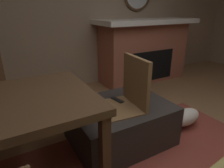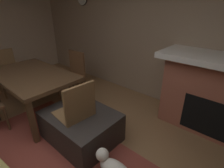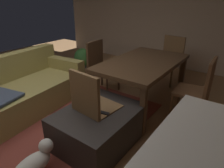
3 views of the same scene
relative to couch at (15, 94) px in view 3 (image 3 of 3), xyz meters
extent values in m
plane|color=olive|center=(-0.13, -0.64, -0.30)|extent=(8.92, 8.92, 0.00)
cube|color=#C4AA91|center=(3.59, -0.64, 0.98)|extent=(0.12, 5.81, 2.56)
cube|color=brown|center=(0.19, -0.78, -0.29)|extent=(2.60, 2.00, 0.01)
cube|color=#9E8E4C|center=(0.01, -0.06, -0.09)|extent=(2.23, 1.12, 0.42)
cube|color=#9E8E4C|center=(0.99, 0.03, 0.22)|extent=(0.27, 0.94, 0.20)
cube|color=#2D2826|center=(0.19, -1.50, -0.08)|extent=(1.00, 0.78, 0.44)
cube|color=black|center=(0.18, -1.57, 0.15)|extent=(0.08, 0.17, 0.02)
cube|color=#513823|center=(1.37, -1.44, 0.41)|extent=(1.62, 0.96, 0.06)
cube|color=#513823|center=(0.62, -1.02, 0.04)|extent=(0.07, 0.07, 0.68)
cube|color=#513823|center=(2.12, -1.02, 0.04)|extent=(0.07, 0.07, 0.68)
cube|color=#513823|center=(0.62, -1.86, 0.04)|extent=(0.07, 0.07, 0.68)
cube|color=#513823|center=(2.12, -1.86, 0.04)|extent=(0.07, 0.07, 0.68)
cube|color=brown|center=(0.26, -1.44, 0.13)|extent=(0.48, 0.48, 0.04)
cube|color=brown|center=(0.06, -1.42, 0.39)|extent=(0.08, 0.44, 0.48)
cylinder|color=brown|center=(0.48, -1.26, -0.09)|extent=(0.04, 0.04, 0.41)
cylinder|color=brown|center=(0.44, -1.66, -0.09)|extent=(0.04, 0.04, 0.41)
cylinder|color=brown|center=(0.08, -1.23, -0.09)|extent=(0.04, 0.04, 0.41)
cylinder|color=brown|center=(0.05, -1.62, -0.09)|extent=(0.04, 0.04, 0.41)
cube|color=brown|center=(2.48, -1.44, 0.13)|extent=(0.48, 0.48, 0.04)
cube|color=brown|center=(2.68, -1.46, 0.39)|extent=(0.08, 0.44, 0.48)
cylinder|color=brown|center=(2.27, -1.62, -0.09)|extent=(0.04, 0.04, 0.41)
cylinder|color=brown|center=(2.30, -1.22, -0.09)|extent=(0.04, 0.04, 0.41)
cylinder|color=brown|center=(2.66, -1.66, -0.09)|extent=(0.04, 0.04, 0.41)
cylinder|color=brown|center=(2.70, -1.26, -0.09)|extent=(0.04, 0.04, 0.41)
cube|color=#513823|center=(1.37, -0.66, 0.13)|extent=(0.46, 0.46, 0.04)
cube|color=#513823|center=(1.37, -0.46, 0.39)|extent=(0.44, 0.06, 0.48)
cylinder|color=#513823|center=(1.58, -0.85, -0.09)|extent=(0.04, 0.04, 0.41)
cylinder|color=#513823|center=(1.18, -0.87, -0.09)|extent=(0.04, 0.04, 0.41)
cylinder|color=#513823|center=(1.56, -0.45, -0.09)|extent=(0.04, 0.04, 0.41)
cylinder|color=#513823|center=(1.17, -0.47, -0.09)|extent=(0.04, 0.04, 0.41)
cube|color=brown|center=(1.37, -2.22, 0.13)|extent=(0.46, 0.46, 0.04)
cube|color=brown|center=(1.38, -2.42, 0.39)|extent=(0.44, 0.06, 0.48)
cylinder|color=brown|center=(1.17, -2.03, -0.09)|extent=(0.04, 0.04, 0.41)
cylinder|color=brown|center=(1.57, -2.01, -0.09)|extent=(0.04, 0.04, 0.41)
cylinder|color=brown|center=(1.18, -2.43, -0.09)|extent=(0.04, 0.04, 0.41)
cylinder|color=brown|center=(1.58, -2.41, -0.09)|extent=(0.04, 0.04, 0.41)
cylinder|color=#474C51|center=(1.96, 0.45, -0.21)|extent=(0.16, 0.16, 0.18)
ellipsoid|color=#387233|center=(1.96, 0.45, 0.04)|extent=(0.39, 0.39, 0.43)
ellipsoid|color=silver|center=(-0.61, -1.31, -0.15)|extent=(0.43, 0.22, 0.20)
sphere|color=silver|center=(-0.42, -1.30, -0.04)|extent=(0.15, 0.15, 0.15)
camera|label=1|loc=(1.16, 0.02, 1.06)|focal=31.69mm
camera|label=2|loc=(-1.43, -0.30, 1.51)|focal=27.60mm
camera|label=3|loc=(-1.31, -2.79, 1.36)|focal=31.77mm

